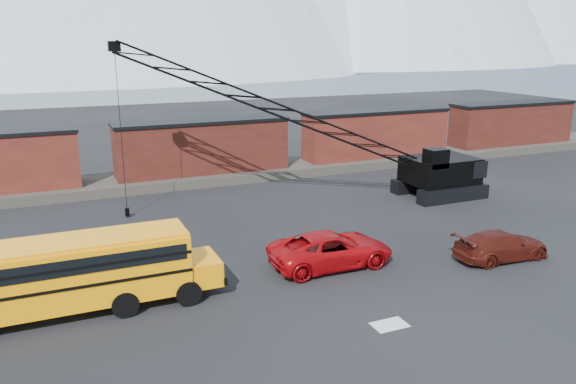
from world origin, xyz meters
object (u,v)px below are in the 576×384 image
Objects in this scene: school_bus at (72,273)px; red_pickup at (331,249)px; crawler_crane at (288,114)px; maroon_suv at (501,245)px.

red_pickup is at bearing 1.30° from school_bus.
crawler_crane is (2.14, 10.37, 5.41)m from red_pickup.
maroon_suv is (20.44, -2.39, -1.05)m from school_bus.
crawler_crane is at bearing 36.96° from school_bus.
maroon_suv is 0.21× the size of crawler_crane.
red_pickup is at bearing 75.10° from maroon_suv.
school_bus is 1.87× the size of red_pickup.
red_pickup is at bearing -101.65° from crawler_crane.
school_bus is 20.60m from maroon_suv.
maroon_suv is at bearing -6.68° from school_bus.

